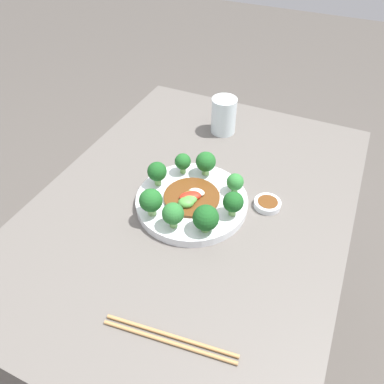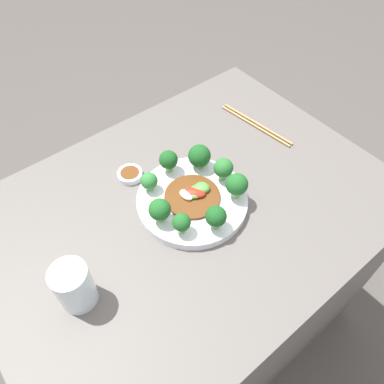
% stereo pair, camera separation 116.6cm
% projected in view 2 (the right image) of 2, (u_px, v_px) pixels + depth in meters
% --- Properties ---
extents(ground_plane, '(8.00, 8.00, 0.00)m').
position_uv_depth(ground_plane, '(190.00, 317.00, 1.47)').
color(ground_plane, '#4C4742').
extents(table, '(0.99, 0.73, 0.73)m').
position_uv_depth(table, '(189.00, 274.00, 1.19)').
color(table, '#5B5651').
rests_on(table, ground_plane).
extents(plate, '(0.27, 0.27, 0.02)m').
position_uv_depth(plate, '(192.00, 200.00, 0.90)').
color(plate, silver).
rests_on(plate, table).
extents(broccoli_east, '(0.05, 0.05, 0.06)m').
position_uv_depth(broccoli_east, '(224.00, 169.00, 0.90)').
color(broccoli_east, '#70A356').
rests_on(broccoli_east, plate).
extents(broccoli_northeast, '(0.06, 0.06, 0.07)m').
position_uv_depth(broccoli_northeast, '(199.00, 156.00, 0.93)').
color(broccoli_northeast, '#7AAD5B').
rests_on(broccoli_northeast, plate).
extents(broccoli_north, '(0.05, 0.05, 0.06)m').
position_uv_depth(broccoli_north, '(168.00, 160.00, 0.92)').
color(broccoli_north, '#7AAD5B').
rests_on(broccoli_north, plate).
extents(broccoli_west, '(0.05, 0.05, 0.06)m').
position_uv_depth(broccoli_west, '(160.00, 210.00, 0.82)').
color(broccoli_west, '#89B76B').
rests_on(broccoli_west, plate).
extents(broccoli_south, '(0.05, 0.05, 0.06)m').
position_uv_depth(broccoli_south, '(217.00, 216.00, 0.81)').
color(broccoli_south, '#70A356').
rests_on(broccoli_south, plate).
extents(broccoli_southeast, '(0.05, 0.05, 0.07)m').
position_uv_depth(broccoli_southeast, '(237.00, 185.00, 0.87)').
color(broccoli_southeast, '#89B76B').
rests_on(broccoli_southeast, plate).
extents(broccoli_southwest, '(0.04, 0.04, 0.06)m').
position_uv_depth(broccoli_southwest, '(182.00, 223.00, 0.81)').
color(broccoli_southwest, '#7AAD5B').
rests_on(broccoli_southwest, plate).
extents(broccoli_northwest, '(0.04, 0.04, 0.05)m').
position_uv_depth(broccoli_northwest, '(149.00, 181.00, 0.89)').
color(broccoli_northwest, '#70A356').
rests_on(broccoli_northwest, plate).
extents(stirfry_center, '(0.13, 0.13, 0.02)m').
position_uv_depth(stirfry_center, '(194.00, 194.00, 0.89)').
color(stirfry_center, '#5B3314').
rests_on(stirfry_center, plate).
extents(drinking_glass, '(0.07, 0.07, 0.11)m').
position_uv_depth(drinking_glass, '(74.00, 286.00, 0.72)').
color(drinking_glass, silver).
rests_on(drinking_glass, table).
extents(chopsticks, '(0.05, 0.25, 0.01)m').
position_uv_depth(chopsticks, '(256.00, 125.00, 1.09)').
color(chopsticks, '#AD7F4C').
rests_on(chopsticks, table).
extents(sauce_dish, '(0.06, 0.06, 0.02)m').
position_uv_depth(sauce_dish, '(130.00, 174.00, 0.96)').
color(sauce_dish, silver).
rests_on(sauce_dish, table).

